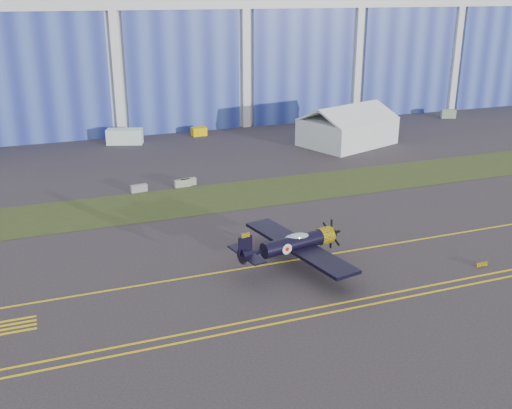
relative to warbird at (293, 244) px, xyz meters
name	(u,v)px	position (x,y,z in m)	size (l,w,h in m)	color
ground	(203,250)	(-6.30, 6.27, -2.23)	(260.00, 260.00, 0.00)	#363036
grass_median	(170,203)	(-6.30, 20.27, -2.21)	(260.00, 10.00, 0.02)	#475128
hangar	(97,35)	(-6.30, 78.06, 12.73)	(220.00, 45.70, 30.00)	silver
taxiway_centreline	(219,272)	(-6.30, 1.27, -2.22)	(200.00, 0.20, 0.02)	yellow
edge_line_near	(259,327)	(-6.30, -8.23, -2.22)	(80.00, 0.20, 0.02)	yellow
edge_line_far	(254,320)	(-6.30, -7.23, -2.22)	(80.00, 0.20, 0.02)	yellow
guard_board_right	(482,264)	(15.70, -5.73, -2.06)	(1.20, 0.15, 0.35)	yellow
warbird	(293,244)	(0.00, 0.00, 0.00)	(13.70, 15.54, 4.04)	black
tent	(348,125)	(26.17, 37.71, 0.94)	(16.20, 14.00, 6.33)	white
shipping_container	(125,136)	(-6.53, 50.38, -1.04)	(5.51, 2.20, 2.39)	white
tug	(199,131)	(5.96, 51.76, -1.53)	(2.40, 1.50, 1.40)	#FDCA00
gse_box	(448,114)	(54.34, 49.29, -1.44)	(2.65, 1.41, 1.59)	#89A67B
barrier_a	(139,188)	(-8.82, 25.60, -1.78)	(2.00, 0.60, 0.90)	gray
barrier_b	(183,183)	(-3.40, 25.72, -1.78)	(2.00, 0.60, 0.90)	gray
barrier_c	(188,182)	(-2.63, 26.00, -1.78)	(2.00, 0.60, 0.90)	gray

